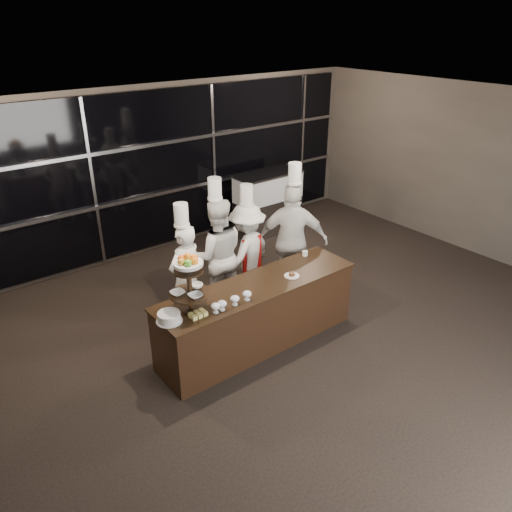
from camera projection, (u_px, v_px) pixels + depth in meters
room at (372, 274)px, 5.43m from camera, size 10.00×10.00×10.00m
window_wall at (157, 171)px, 8.93m from camera, size 8.60×0.10×2.80m
buffet_counter at (258, 314)px, 6.60m from camera, size 2.84×0.74×0.92m
display_stand at (189, 279)px, 5.66m from camera, size 0.48×0.48×0.74m
compotes at (230, 301)px, 5.88m from camera, size 0.57×0.11×0.12m
layer_cake at (169, 317)px, 5.61m from camera, size 0.30×0.30×0.11m
pastry_squares at (198, 314)px, 5.71m from camera, size 0.20×0.13×0.05m
small_plate at (292, 275)px, 6.59m from camera, size 0.20×0.20×0.05m
chef_cup at (305, 253)px, 7.14m from camera, size 0.08×0.08×0.07m
display_case at (268, 200)px, 9.97m from camera, size 1.36×0.59×1.24m
chef_a at (186, 276)px, 6.84m from camera, size 0.65×0.51×1.86m
chef_b at (217, 254)px, 7.29m from camera, size 1.04×0.95×2.04m
chef_c at (247, 252)px, 7.59m from camera, size 1.13×0.87×1.84m
chef_d at (292, 240)px, 7.60m from camera, size 1.11×1.04×2.14m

